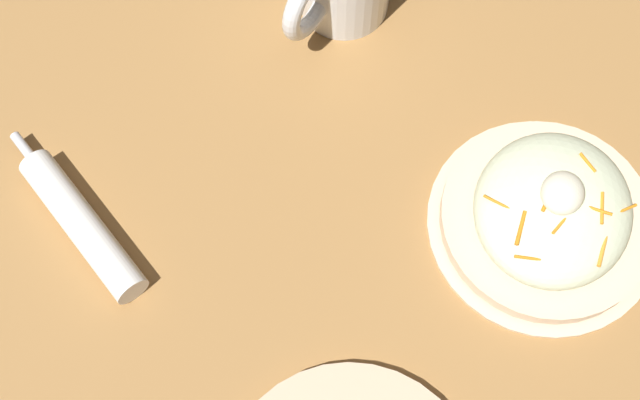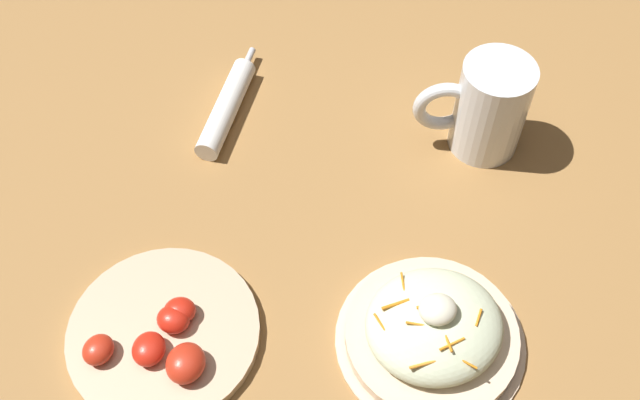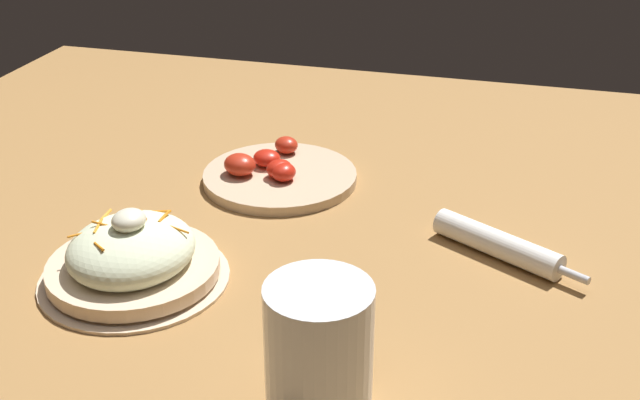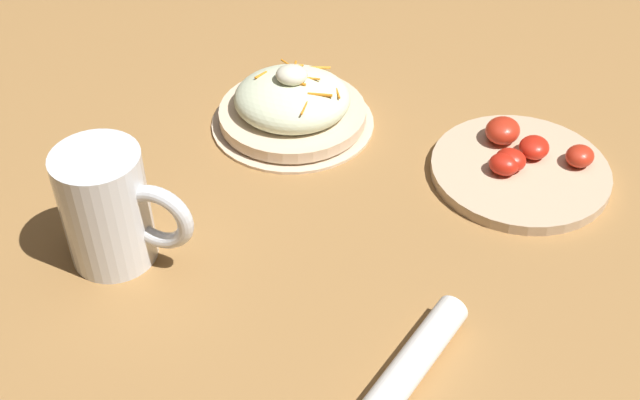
% 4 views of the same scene
% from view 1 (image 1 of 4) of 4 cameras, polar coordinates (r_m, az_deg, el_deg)
% --- Properties ---
extents(ground_plane, '(1.43, 1.43, 0.00)m').
position_cam_1_polar(ground_plane, '(0.77, 3.68, -4.81)').
color(ground_plane, '#9E703D').
extents(salad_plate, '(0.21, 0.21, 0.09)m').
position_cam_1_polar(salad_plate, '(0.78, 15.33, -0.93)').
color(salad_plate, beige).
rests_on(salad_plate, ground_plane).
extents(napkin_roll, '(0.11, 0.19, 0.03)m').
position_cam_1_polar(napkin_roll, '(0.79, -15.92, -1.54)').
color(napkin_roll, white).
rests_on(napkin_roll, ground_plane).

